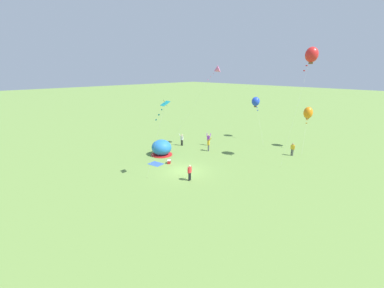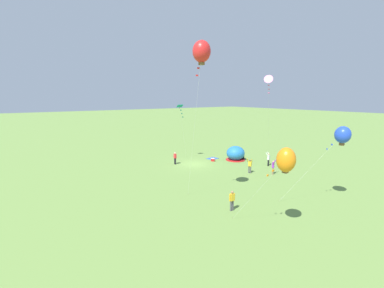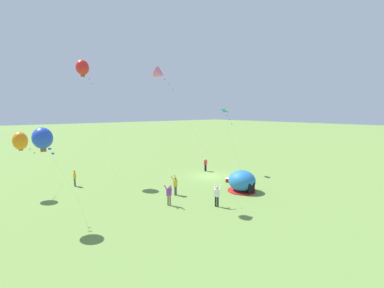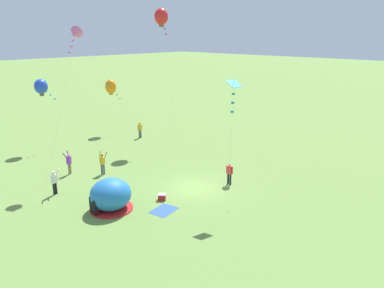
{
  "view_description": "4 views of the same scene",
  "coord_description": "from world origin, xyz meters",
  "views": [
    {
      "loc": [
        19.9,
        -18.37,
        11.14
      ],
      "look_at": [
        -0.24,
        1.36,
        2.88
      ],
      "focal_mm": 24.0,
      "sensor_mm": 36.0,
      "label": 1
    },
    {
      "loc": [
        20.07,
        28.31,
        9.29
      ],
      "look_at": [
        1.49,
        1.66,
        3.26
      ],
      "focal_mm": 24.0,
      "sensor_mm": 36.0,
      "label": 2
    },
    {
      "loc": [
        -22.18,
        21.28,
        7.92
      ],
      "look_at": [
        0.92,
        2.02,
        4.04
      ],
      "focal_mm": 24.0,
      "sensor_mm": 36.0,
      "label": 3
    },
    {
      "loc": [
        -19.0,
        -17.46,
        11.09
      ],
      "look_at": [
        2.73,
        2.97,
        2.21
      ],
      "focal_mm": 35.0,
      "sensor_mm": 36.0,
      "label": 4
    }
  ],
  "objects": [
    {
      "name": "ground_plane",
      "position": [
        0.0,
        0.0,
        0.0
      ],
      "size": [
        300.0,
        300.0,
        0.0
      ],
      "primitive_type": "plane",
      "color": "olive"
    },
    {
      "name": "picnic_blanket",
      "position": [
        -4.17,
        -1.0,
        0.01
      ],
      "size": [
        1.91,
        1.59,
        0.01
      ],
      "primitive_type": "cube",
      "rotation": [
        0.0,
        0.0,
        0.19
      ],
      "color": "#3359A5",
      "rests_on": "ground"
    },
    {
      "name": "kite_blue",
      "position": [
        -2.6,
        18.04,
        6.1
      ],
      "size": [
        4.49,
        3.75,
        6.84
      ],
      "color": "silver",
      "rests_on": "ground"
    },
    {
      "name": "person_with_toddler",
      "position": [
        6.03,
        13.92,
        0.96
      ],
      "size": [
        0.59,
        0.27,
        1.72
      ],
      "color": "#4C4C51",
      "rests_on": "ground"
    },
    {
      "name": "kite_orange",
      "position": [
        5.7,
        18.47,
        5.2
      ],
      "size": [
        1.84,
        4.15,
        6.04
      ],
      "color": "silver",
      "rests_on": "ground"
    },
    {
      "name": "cooler_box",
      "position": [
        -3.17,
        0.28,
        0.22
      ],
      "size": [
        0.63,
        0.64,
        0.44
      ],
      "color": "red",
      "rests_on": "ground"
    },
    {
      "name": "person_flying_kite",
      "position": [
        -4.97,
        9.46,
        1.0
      ],
      "size": [
        0.72,
        0.65,
        1.89
      ],
      "color": "#8C7251",
      "rests_on": "ground"
    },
    {
      "name": "person_center_field",
      "position": [
        -7.74,
        6.55,
        1.0
      ],
      "size": [
        0.7,
        0.59,
        1.89
      ],
      "color": "black",
      "rests_on": "ground"
    },
    {
      "name": "popup_tent",
      "position": [
        -6.39,
        1.65,
        1.0
      ],
      "size": [
        2.81,
        2.81,
        2.1
      ],
      "color": "#2672BF",
      "rests_on": "ground"
    },
    {
      "name": "person_arms_raised",
      "position": [
        -3.12,
        7.44,
        1.0
      ],
      "size": [
        0.63,
        0.72,
        1.89
      ],
      "color": "#4C4C51",
      "rests_on": "ground"
    },
    {
      "name": "kite_red",
      "position": [
        7.79,
        11.98,
        12.65
      ],
      "size": [
        1.51,
        3.82,
        13.49
      ],
      "color": "silver",
      "rests_on": "ground"
    },
    {
      "name": "kite_teal",
      "position": [
        0.29,
        -3.0,
        7.62
      ],
      "size": [
        2.43,
        1.73,
        8.33
      ],
      "color": "silver",
      "rests_on": "ground"
    },
    {
      "name": "person_far_back",
      "position": [
        2.22,
        -1.4,
        0.96
      ],
      "size": [
        0.28,
        0.59,
        1.72
      ],
      "color": "black",
      "rests_on": "ground"
    },
    {
      "name": "kite_pink",
      "position": [
        -3.57,
        9.25,
        11.0
      ],
      "size": [
        6.52,
        4.66,
        11.61
      ],
      "color": "silver",
      "rests_on": "ground"
    }
  ]
}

